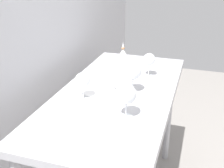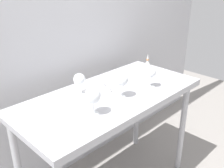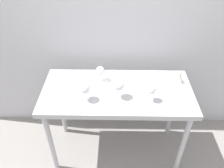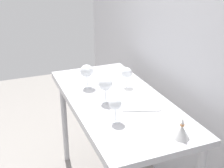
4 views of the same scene
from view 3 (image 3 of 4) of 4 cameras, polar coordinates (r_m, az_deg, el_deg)
ground_plane at (r=2.78m, az=1.05°, el=-15.83°), size 6.00×6.00×0.00m
back_wall at (r=2.32m, az=1.46°, el=14.10°), size 3.80×0.04×2.60m
steel_counter at (r=2.18m, az=1.28°, el=-3.69°), size 1.40×0.65×0.90m
wine_glass_near_center at (r=1.96m, az=1.70°, el=-0.39°), size 0.10×0.10×0.18m
wine_glass_near_right at (r=1.96m, az=9.78°, el=-1.57°), size 0.08×0.08×0.16m
wine_glass_far_left at (r=2.16m, az=-2.94°, el=3.22°), size 0.08×0.08×0.16m
wine_glass_near_left at (r=1.95m, az=-6.93°, el=-1.16°), size 0.10×0.10×0.18m
open_notebook at (r=2.21m, az=3.01°, el=0.76°), size 0.44×0.36×0.01m
tasting_sheet_upper at (r=2.28m, az=-8.65°, el=1.49°), size 0.26×0.28×0.00m
tasting_sheet_lower at (r=2.29m, az=11.14°, el=1.36°), size 0.20×0.27×0.00m
decanter_funnel at (r=2.27m, az=16.58°, el=1.31°), size 0.10×0.10×0.13m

